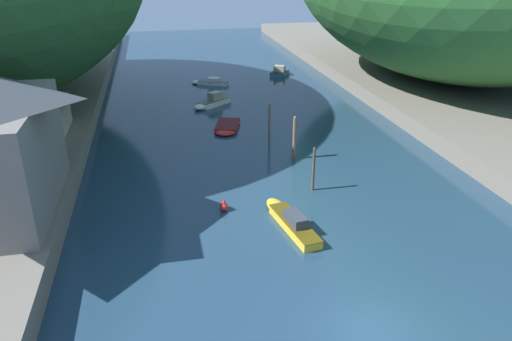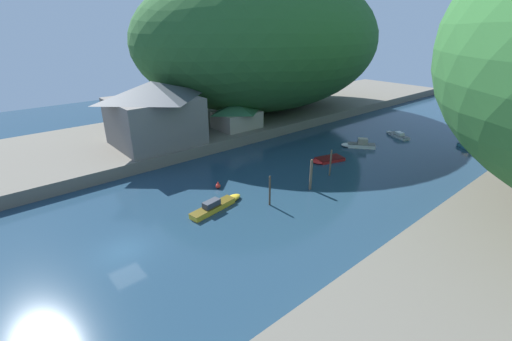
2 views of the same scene
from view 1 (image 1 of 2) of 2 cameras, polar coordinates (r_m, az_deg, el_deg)
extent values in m
plane|color=#1E384C|center=(49.33, -1.17, 5.38)|extent=(130.00, 130.00, 0.00)
cube|color=#666056|center=(58.96, 24.07, 7.18)|extent=(22.00, 120.00, 1.54)
cube|color=gray|center=(45.28, -24.38, 5.34)|extent=(5.44, 6.75, 2.64)
pyramid|color=#38704C|center=(44.75, -24.82, 7.80)|extent=(5.88, 7.29, 1.43)
cube|color=red|center=(48.17, -3.27, 5.13)|extent=(2.94, 4.08, 0.39)
ellipsoid|color=red|center=(46.45, -3.55, 4.41)|extent=(2.35, 2.29, 0.39)
cube|color=#450A0A|center=(48.10, -3.27, 5.37)|extent=(3.00, 4.16, 0.03)
cube|color=gold|center=(30.58, 4.41, -6.34)|extent=(2.02, 5.29, 0.54)
ellipsoid|color=gold|center=(32.63, 2.48, -4.23)|extent=(1.53, 2.73, 0.54)
cube|color=#4C3E0E|center=(30.44, 4.42, -5.88)|extent=(2.06, 5.39, 0.03)
cube|color=#333842|center=(30.17, 4.57, -5.53)|extent=(1.11, 1.92, 0.62)
cube|color=white|center=(64.53, -4.92, 9.93)|extent=(4.02, 2.69, 0.40)
ellipsoid|color=white|center=(65.09, -6.56, 9.98)|extent=(2.24, 1.88, 0.40)
cube|color=#525252|center=(64.48, -4.93, 10.12)|extent=(4.10, 2.74, 0.03)
cube|color=silver|center=(64.40, -4.83, 10.31)|extent=(1.58, 1.36, 0.47)
cube|color=silver|center=(55.56, -4.79, 7.74)|extent=(3.91, 3.54, 0.58)
ellipsoid|color=silver|center=(54.22, -6.24, 7.28)|extent=(2.34, 2.25, 0.58)
cube|color=#504E4A|center=(55.48, -4.80, 8.05)|extent=(3.99, 3.61, 0.03)
cube|color=#9E937F|center=(55.45, -4.72, 8.49)|extent=(1.67, 1.61, 0.87)
cube|color=teal|center=(69.50, 2.72, 11.03)|extent=(3.16, 3.50, 0.48)
ellipsoid|color=teal|center=(70.86, 3.04, 11.27)|extent=(2.36, 2.19, 0.48)
cube|color=#132A33|center=(69.45, 2.73, 11.24)|extent=(3.22, 3.57, 0.03)
cube|color=#9E937F|center=(69.27, 2.71, 11.55)|extent=(1.71, 1.57, 0.84)
cylinder|color=#4C3D2D|center=(35.09, 6.59, 0.08)|extent=(0.20, 0.20, 3.13)
sphere|color=#4C3D2D|center=(34.48, 6.71, 2.53)|extent=(0.18, 0.18, 0.18)
cylinder|color=brown|center=(40.37, 4.42, 3.62)|extent=(0.30, 0.30, 3.42)
sphere|color=brown|center=(39.79, 4.50, 6.01)|extent=(0.27, 0.27, 0.27)
cylinder|color=brown|center=(44.46, 1.54, 5.48)|extent=(0.21, 0.21, 3.22)
sphere|color=brown|center=(43.97, 1.57, 7.52)|extent=(0.18, 0.18, 0.18)
sphere|color=red|center=(32.69, -3.71, -4.17)|extent=(0.57, 0.57, 0.57)
cone|color=red|center=(32.49, -3.73, -3.50)|extent=(0.29, 0.29, 0.29)
cylinder|color=#282D3D|center=(33.86, -24.59, -2.23)|extent=(0.13, 0.13, 0.85)
cylinder|color=#282D3D|center=(34.01, -24.47, -2.09)|extent=(0.13, 0.13, 0.85)
cube|color=#2D2D33|center=(33.65, -24.74, -1.03)|extent=(0.30, 0.42, 0.62)
sphere|color=beige|center=(33.49, -24.86, -0.38)|extent=(0.22, 0.22, 0.22)
cylinder|color=#282D3D|center=(30.01, -23.84, -5.43)|extent=(0.13, 0.13, 0.85)
cylinder|color=#282D3D|center=(30.15, -23.72, -5.26)|extent=(0.13, 0.13, 0.85)
cube|color=navy|center=(29.75, -24.01, -4.10)|extent=(0.29, 0.41, 0.62)
sphere|color=tan|center=(29.57, -24.15, -3.38)|extent=(0.22, 0.22, 0.22)
camera|label=2|loc=(34.30, 65.60, 12.87)|focal=24.00mm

